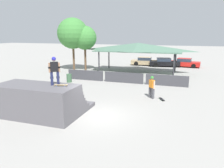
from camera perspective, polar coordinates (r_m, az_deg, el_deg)
ground_plane at (r=13.48m, az=-3.80°, el=-8.32°), size 160.00×160.00×0.00m
quarter_pipe_ramp at (r=14.13m, az=-18.17°, el=-4.24°), size 4.95×4.16×1.95m
skater_on_deck at (r=13.11m, az=-14.82°, el=3.82°), size 0.67×0.53×1.66m
skateboard_on_deck at (r=12.96m, az=-13.09°, el=-0.25°), size 0.80×0.39×0.09m
bystander_walking at (r=17.02m, az=10.36°, el=-0.31°), size 0.57×0.56×1.75m
skateboard_on_ground at (r=16.95m, az=12.90°, el=-3.89°), size 0.55×0.84×0.09m
barrier_fence at (r=22.13m, az=3.06°, el=1.67°), size 12.52×0.12×1.05m
pavilion_shelter at (r=28.11m, az=6.83°, el=9.53°), size 10.77×4.50×3.73m
tree_beside_pavilion at (r=29.48m, az=-7.12°, el=11.84°), size 3.12×3.12×5.87m
tree_far_back at (r=29.77m, az=-10.22°, el=12.87°), size 4.02×4.02×6.89m
trash_bin at (r=22.79m, az=-11.13°, el=1.52°), size 0.52×0.52×0.85m
parked_car_tan at (r=34.58m, az=8.68°, el=5.85°), size 4.37×1.85×1.27m
parked_car_black at (r=33.89m, az=13.48°, el=5.49°), size 4.65×2.52×1.27m
parked_car_red at (r=34.32m, az=18.46°, el=5.27°), size 4.44×2.21×1.27m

